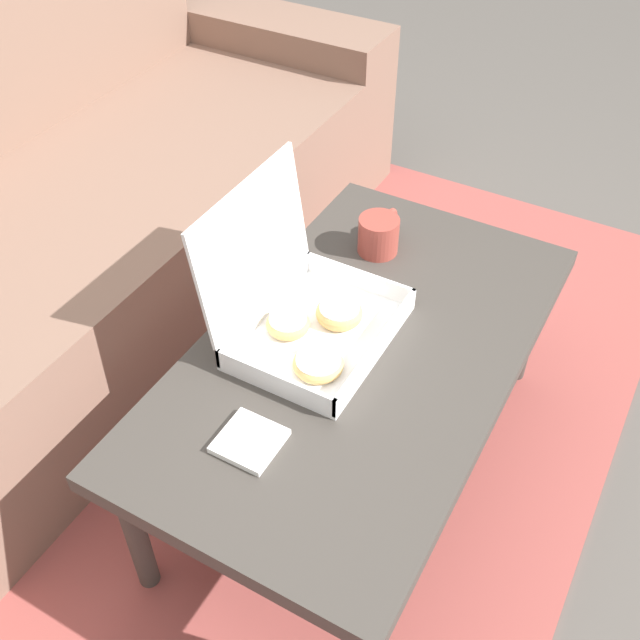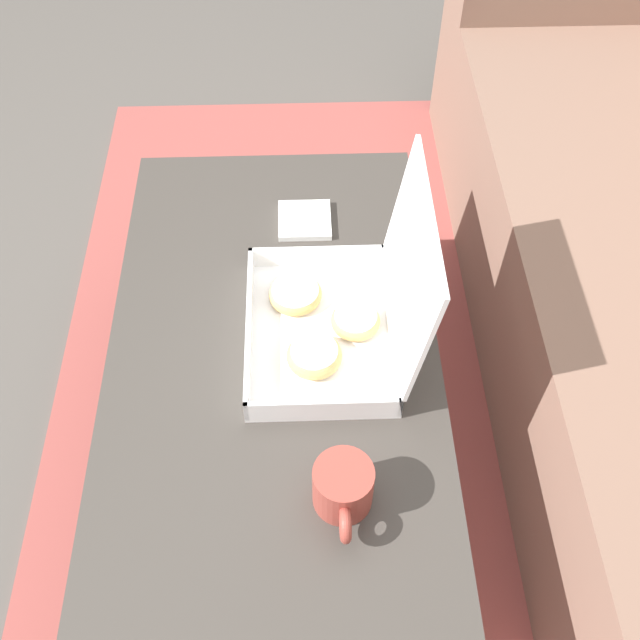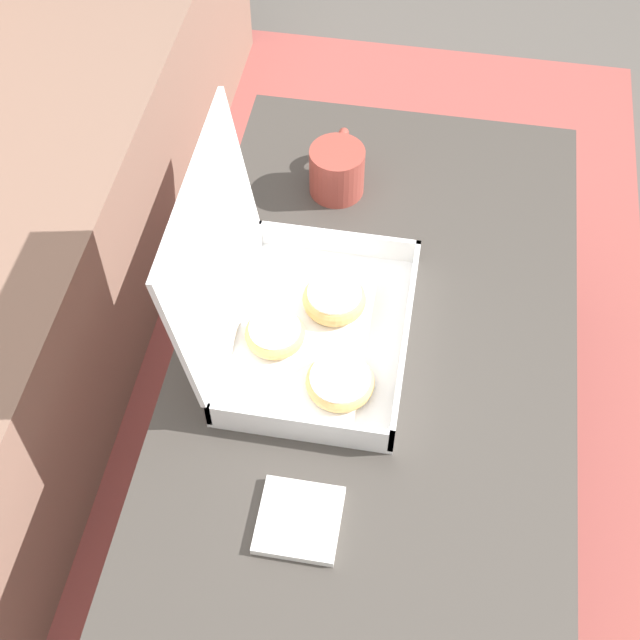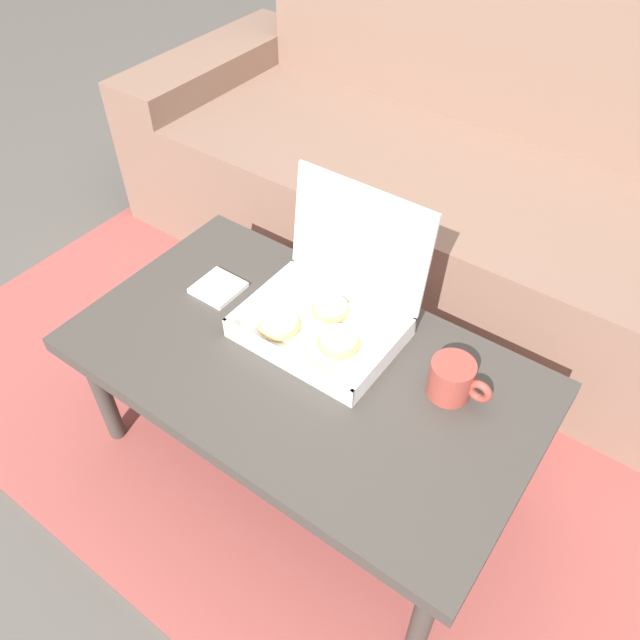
{
  "view_description": "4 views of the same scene",
  "coord_description": "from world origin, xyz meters",
  "px_view_note": "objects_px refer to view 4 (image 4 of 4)",
  "views": [
    {
      "loc": [
        -0.98,
        -0.59,
        1.5
      ],
      "look_at": [
        -0.02,
        -0.05,
        0.46
      ],
      "focal_mm": 42.0,
      "sensor_mm": 36.0,
      "label": 1
    },
    {
      "loc": [
        0.82,
        -0.08,
        1.53
      ],
      "look_at": [
        -0.02,
        -0.05,
        0.46
      ],
      "focal_mm": 42.0,
      "sensor_mm": 36.0,
      "label": 2
    },
    {
      "loc": [
        -0.8,
        -0.18,
        1.53
      ],
      "look_at": [
        -0.02,
        -0.05,
        0.46
      ],
      "focal_mm": 50.0,
      "sensor_mm": 36.0,
      "label": 3
    },
    {
      "loc": [
        0.58,
        -0.87,
        1.48
      ],
      "look_at": [
        -0.02,
        -0.05,
        0.46
      ],
      "focal_mm": 35.0,
      "sensor_mm": 36.0,
      "label": 4
    }
  ],
  "objects_px": {
    "pastry_box": "(328,307)",
    "coffee_mug": "(453,379)",
    "couch": "(482,199)",
    "coffee_table": "(303,372)"
  },
  "relations": [
    {
      "from": "couch",
      "to": "coffee_mug",
      "type": "bearing_deg",
      "value": -70.04
    },
    {
      "from": "pastry_box",
      "to": "coffee_mug",
      "type": "distance_m",
      "value": 0.33
    },
    {
      "from": "coffee_table",
      "to": "coffee_mug",
      "type": "height_order",
      "value": "coffee_mug"
    },
    {
      "from": "couch",
      "to": "pastry_box",
      "type": "distance_m",
      "value": 0.86
    },
    {
      "from": "couch",
      "to": "coffee_table",
      "type": "distance_m",
      "value": 0.97
    },
    {
      "from": "coffee_mug",
      "to": "couch",
      "type": "bearing_deg",
      "value": 109.96
    },
    {
      "from": "coffee_table",
      "to": "pastry_box",
      "type": "relative_size",
      "value": 2.98
    },
    {
      "from": "pastry_box",
      "to": "coffee_mug",
      "type": "bearing_deg",
      "value": -2.0
    },
    {
      "from": "coffee_table",
      "to": "coffee_mug",
      "type": "distance_m",
      "value": 0.34
    },
    {
      "from": "couch",
      "to": "pastry_box",
      "type": "relative_size",
      "value": 6.81
    }
  ]
}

